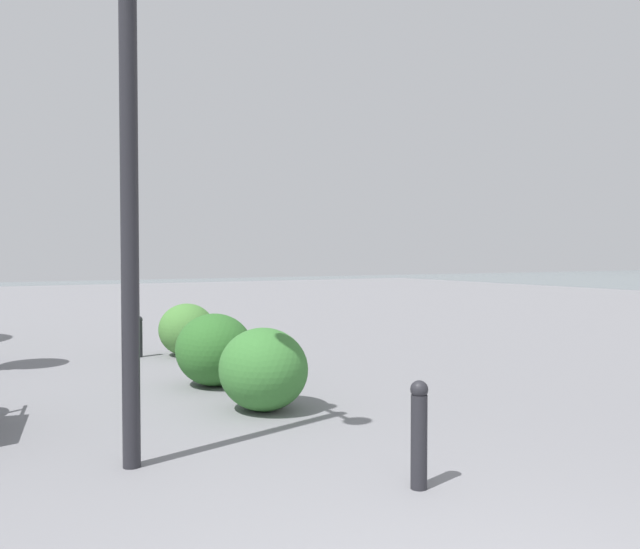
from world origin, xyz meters
TOP-DOWN VIEW (x-y plane):
  - lamppost at (3.47, 0.64)m, footprint 0.98×0.28m
  - bollard_near at (1.99, -1.06)m, footprint 0.13×0.13m
  - bollard_mid at (8.92, -0.70)m, footprint 0.13×0.13m
  - shrub_low at (8.70, -1.45)m, footprint 1.02×0.92m
  - shrub_round at (4.65, -1.03)m, footprint 1.05×0.95m
  - shrub_wide at (6.15, -1.01)m, footprint 1.09×0.98m

SIDE VIEW (x-z plane):
  - bollard_mid at x=8.92m, z-range 0.02..0.70m
  - bollard_near at x=1.99m, z-range 0.02..0.80m
  - shrub_low at x=8.70m, z-range 0.00..0.87m
  - shrub_round at x=4.65m, z-range 0.00..0.90m
  - shrub_wide at x=6.15m, z-range 0.00..0.93m
  - lamppost at x=3.47m, z-range 0.68..4.81m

